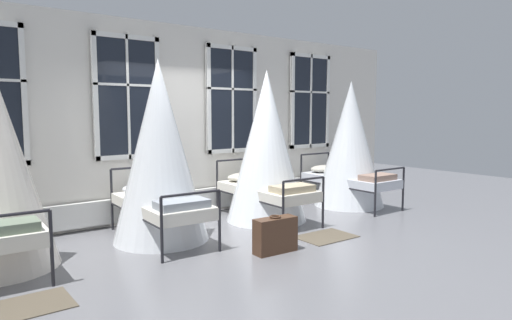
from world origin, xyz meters
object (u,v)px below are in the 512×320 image
cot_second (160,154)px  suitcase_dark (275,235)px  cot_third (266,149)px  cot_fourth (350,146)px

cot_second → suitcase_dark: bearing=-145.6°
cot_second → suitcase_dark: size_ratio=4.30×
cot_second → suitcase_dark: cot_second is taller
cot_third → cot_fourth: 1.97m
cot_second → cot_third: size_ratio=1.02×
cot_second → suitcase_dark: (0.89, -1.38, -0.95)m
cot_second → cot_third: cot_second is taller
cot_third → cot_fourth: (1.97, -0.01, -0.04)m
cot_third → cot_second: bearing=92.8°
suitcase_dark → cot_fourth: bearing=28.0°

